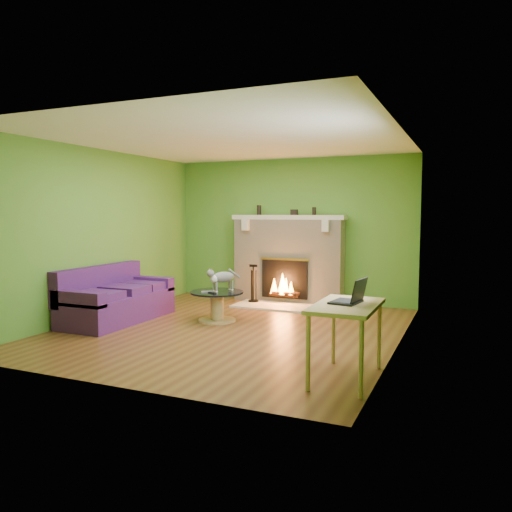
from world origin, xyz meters
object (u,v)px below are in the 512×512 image
Objects in this scene: desk at (346,313)px; cat at (223,280)px; sofa at (115,300)px; coffee_table at (217,304)px.

cat reaches higher than desk.
sofa reaches higher than coffee_table.
desk is at bearing -37.26° from coffee_table.
cat is (-2.30, 1.86, -0.03)m from desk.
cat is at bearing 32.01° from coffee_table.
cat is at bearing 141.03° from desk.
sofa is at bearing -128.58° from cat.
cat is at bearing 22.28° from sofa.
desk is at bearing -18.07° from sofa.
sofa reaches higher than cat.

